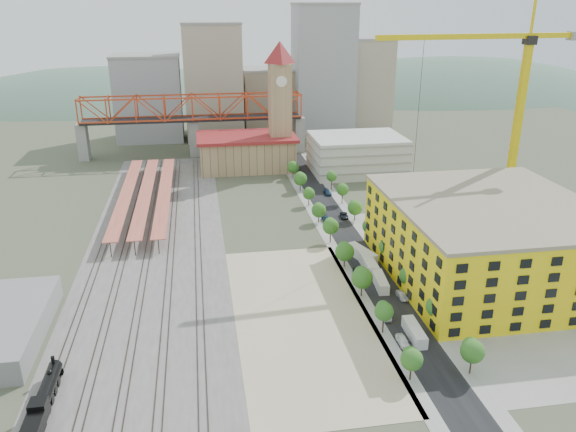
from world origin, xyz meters
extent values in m
plane|color=#474C38|center=(0.00, 0.00, 0.00)|extent=(400.00, 400.00, 0.00)
cube|color=#605E59|center=(-36.00, 17.50, 0.03)|extent=(36.00, 165.00, 0.06)
cube|color=tan|center=(-4.00, -31.50, 0.03)|extent=(28.00, 67.00, 0.06)
cube|color=black|center=(16.00, 15.00, 0.03)|extent=(12.00, 170.00, 0.06)
cube|color=gray|center=(10.50, 15.00, 0.02)|extent=(3.00, 170.00, 0.04)
cube|color=gray|center=(21.50, 15.00, 0.02)|extent=(3.00, 170.00, 0.04)
cube|color=gray|center=(45.00, -20.00, 0.03)|extent=(50.00, 90.00, 0.06)
cube|color=#382B23|center=(-50.72, 17.50, 0.15)|extent=(0.12, 160.00, 0.18)
cube|color=#382B23|center=(-49.28, 17.50, 0.15)|extent=(0.12, 160.00, 0.18)
cube|color=#382B23|center=(-44.72, 17.50, 0.15)|extent=(0.12, 160.00, 0.18)
cube|color=#382B23|center=(-43.28, 17.50, 0.15)|extent=(0.12, 160.00, 0.18)
cube|color=#382B23|center=(-38.72, 17.50, 0.15)|extent=(0.12, 160.00, 0.18)
cube|color=#382B23|center=(-37.28, 17.50, 0.15)|extent=(0.12, 160.00, 0.18)
cube|color=#382B23|center=(-32.72, 17.50, 0.15)|extent=(0.12, 160.00, 0.18)
cube|color=#382B23|center=(-31.28, 17.50, 0.15)|extent=(0.12, 160.00, 0.18)
cube|color=#382B23|center=(-25.72, 17.50, 0.15)|extent=(0.12, 160.00, 0.18)
cube|color=#382B23|center=(-24.28, 17.50, 0.15)|extent=(0.12, 160.00, 0.18)
cube|color=#DC6C54|center=(-47.00, 45.00, 4.00)|extent=(4.00, 80.00, 0.25)
cylinder|color=black|center=(-47.00, 45.00, 2.00)|extent=(0.24, 0.24, 4.00)
cube|color=#DC6C54|center=(-41.00, 45.00, 4.00)|extent=(4.00, 80.00, 0.25)
cylinder|color=black|center=(-41.00, 45.00, 2.00)|extent=(0.24, 0.24, 4.00)
cube|color=#DC6C54|center=(-35.00, 45.00, 4.00)|extent=(4.00, 80.00, 0.25)
cylinder|color=black|center=(-35.00, 45.00, 2.00)|extent=(0.24, 0.24, 4.00)
cube|color=tan|center=(-5.00, 82.00, 6.00)|extent=(36.00, 22.00, 12.00)
cube|color=maroon|center=(-5.00, 82.00, 12.50)|extent=(38.00, 24.00, 1.20)
cube|color=tan|center=(8.00, 80.00, 20.00)|extent=(8.00, 8.00, 40.00)
pyramid|color=maroon|center=(8.00, 80.00, 48.00)|extent=(12.00, 12.00, 8.00)
cylinder|color=white|center=(8.00, 75.90, 34.00)|extent=(4.00, 0.30, 4.00)
cube|color=silver|center=(36.00, 70.00, 7.00)|extent=(34.00, 26.00, 14.00)
cube|color=gray|center=(-70.00, 105.00, 7.50)|extent=(4.00, 6.00, 15.00)
cube|color=gray|center=(20.00, 105.00, 7.50)|extent=(4.00, 6.00, 15.00)
cube|color=gray|center=(-25.00, 105.00, 7.50)|extent=(4.00, 6.00, 15.00)
cube|color=black|center=(-25.00, 105.00, 15.50)|extent=(90.00, 9.00, 1.00)
cube|color=#FDFF15|center=(42.00, -20.00, 9.00)|extent=(44.00, 50.00, 18.00)
cube|color=gray|center=(42.00, -20.00, 18.40)|extent=(44.60, 50.60, 0.80)
cube|color=#9EA0A3|center=(-45.00, 140.00, 19.00)|extent=(30.00, 25.00, 38.00)
cube|color=#B2A58C|center=(-15.00, 135.00, 26.00)|extent=(26.00, 22.00, 52.00)
cube|color=gray|center=(12.00, 150.00, 15.00)|extent=(24.00, 24.00, 30.00)
cube|color=#9EA0A3|center=(38.00, 140.00, 30.00)|extent=(28.00, 22.00, 60.00)
cube|color=#B2A58C|center=(62.00, 145.00, 22.00)|extent=(22.00, 20.00, 44.00)
cube|color=brown|center=(-2.00, 160.00, 13.00)|extent=(20.00, 20.00, 26.00)
ellipsoid|color=#4C6B59|center=(-80.00, 260.00, -68.00)|extent=(396.00, 216.00, 180.00)
ellipsoid|color=#4C6B59|center=(40.00, 260.00, -92.00)|extent=(484.00, 264.00, 220.00)
ellipsoid|color=#4C6B59|center=(160.00, 260.00, -70.00)|extent=(418.00, 228.00, 190.00)
cylinder|color=black|center=(-50.00, -49.62, 2.23)|extent=(2.32, 11.15, 2.32)
cube|color=black|center=(-50.00, -55.66, 2.41)|extent=(2.60, 2.79, 2.97)
cylinder|color=black|center=(-50.00, -44.98, 3.90)|extent=(0.65, 0.65, 1.49)
sphere|color=black|center=(-50.00, -47.76, 3.44)|extent=(0.93, 0.93, 0.93)
cone|color=black|center=(-50.00, -43.31, 0.84)|extent=(2.41, 1.49, 2.41)
cube|color=black|center=(-50.00, -59.84, 1.86)|extent=(2.60, 5.57, 2.60)
cube|color=yellow|center=(63.78, 10.03, 25.36)|extent=(1.80, 1.80, 50.73)
cube|color=black|center=(63.78, 10.03, 51.86)|extent=(2.82, 2.82, 2.25)
cube|color=yellow|center=(42.42, 8.54, 52.98)|extent=(42.83, 4.33, 1.35)
cube|color=yellow|center=(70.53, 10.50, 52.98)|extent=(13.59, 2.29, 1.35)
cube|color=gray|center=(77.28, 10.97, 52.76)|extent=(3.57, 3.05, 2.25)
cube|color=yellow|center=(63.78, 10.03, 57.49)|extent=(0.56, 0.56, 9.02)
cube|color=silver|center=(16.00, -42.65, 1.22)|extent=(2.68, 8.99, 2.44)
cube|color=silver|center=(16.00, -21.42, 1.22)|extent=(3.23, 9.11, 2.44)
cube|color=silver|center=(16.00, -12.25, 1.37)|extent=(2.99, 10.10, 2.74)
cube|color=silver|center=(16.00, -6.36, 1.39)|extent=(5.94, 10.49, 2.79)
imported|color=white|center=(13.00, -44.47, 0.75)|extent=(1.80, 4.41, 1.50)
imported|color=#939498|center=(13.00, -34.69, 0.79)|extent=(2.37, 4.97, 1.57)
imported|color=black|center=(13.00, -15.73, 0.78)|extent=(2.68, 5.63, 1.55)
imported|color=navy|center=(13.00, 20.57, 0.71)|extent=(2.58, 5.09, 1.42)
imported|color=silver|center=(19.00, -27.27, 0.69)|extent=(1.64, 4.06, 1.38)
imported|color=#9F9FA4|center=(19.00, -27.59, 0.67)|extent=(1.66, 4.16, 1.34)
imported|color=black|center=(19.00, 22.66, 0.68)|extent=(2.89, 5.16, 1.36)
imported|color=#1A304D|center=(19.00, 45.08, 0.73)|extent=(2.26, 5.14, 1.47)
camera|label=1|loc=(-23.27, -131.08, 61.14)|focal=35.00mm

